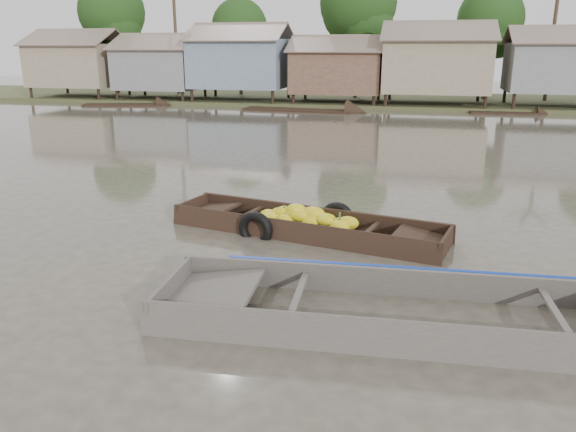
# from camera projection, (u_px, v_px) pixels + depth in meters

# --- Properties ---
(ground) EXTENTS (120.00, 120.00, 0.00)m
(ground) POSITION_uv_depth(u_px,v_px,m) (311.00, 281.00, 9.57)
(ground) COLOR #464035
(ground) RESTS_ON ground
(riverbank) EXTENTS (120.00, 12.47, 10.22)m
(riverbank) POSITION_uv_depth(u_px,v_px,m) (444.00, 58.00, 37.74)
(riverbank) COLOR #384723
(riverbank) RESTS_ON ground
(banana_boat) EXTENTS (6.13, 2.71, 0.83)m
(banana_boat) POSITION_uv_depth(u_px,v_px,m) (303.00, 225.00, 11.97)
(banana_boat) COLOR black
(banana_boat) RESTS_ON ground
(viewer_boat) EXTENTS (7.77, 2.42, 0.62)m
(viewer_boat) POSITION_uv_depth(u_px,v_px,m) (423.00, 320.00, 8.04)
(viewer_boat) COLOR #48413D
(viewer_boat) RESTS_ON ground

